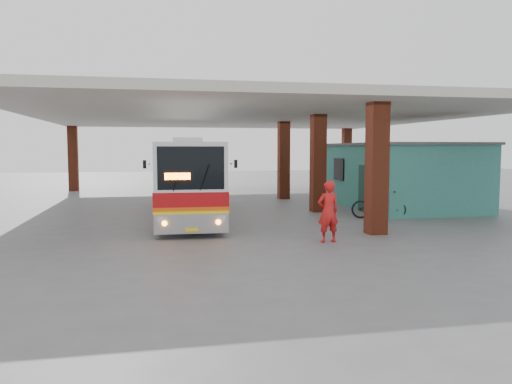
{
  "coord_description": "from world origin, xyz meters",
  "views": [
    {
      "loc": [
        -4.26,
        -18.34,
        2.83
      ],
      "look_at": [
        -0.46,
        0.0,
        1.2
      ],
      "focal_mm": 35.0,
      "sensor_mm": 36.0,
      "label": 1
    }
  ],
  "objects": [
    {
      "name": "canopy_roof",
      "position": [
        0.5,
        6.5,
        4.5
      ],
      "size": [
        21.0,
        23.0,
        0.3
      ],
      "primitive_type": "cube",
      "color": "beige",
      "rests_on": "brick_columns"
    },
    {
      "name": "coach_bus",
      "position": [
        -2.88,
        2.65,
        1.62
      ],
      "size": [
        2.8,
        11.27,
        3.26
      ],
      "rotation": [
        0.0,
        0.0,
        -0.04
      ],
      "color": "silver",
      "rests_on": "ground"
    },
    {
      "name": "shop_building",
      "position": [
        7.49,
        4.0,
        1.56
      ],
      "size": [
        5.2,
        8.2,
        3.11
      ],
      "color": "#327D6A",
      "rests_on": "ground"
    },
    {
      "name": "pedestrian",
      "position": [
        0.91,
        -4.14,
        0.94
      ],
      "size": [
        0.73,
        0.53,
        1.88
      ],
      "primitive_type": "imported",
      "rotation": [
        0.0,
        0.0,
        3.26
      ],
      "color": "red",
      "rests_on": "ground"
    },
    {
      "name": "brick_columns",
      "position": [
        1.43,
        5.0,
        2.17
      ],
      "size": [
        20.1,
        21.6,
        4.35
      ],
      "color": "maroon",
      "rests_on": "ground"
    },
    {
      "name": "red_chair",
      "position": [
        4.88,
        8.28,
        0.37
      ],
      "size": [
        0.49,
        0.49,
        0.8
      ],
      "rotation": [
        0.0,
        0.0,
        0.18
      ],
      "color": "#B21713",
      "rests_on": "ground"
    },
    {
      "name": "ground",
      "position": [
        0.0,
        0.0,
        0.0
      ],
      "size": [
        90.0,
        90.0,
        0.0
      ],
      "primitive_type": "plane",
      "color": "#515154",
      "rests_on": "ground"
    },
    {
      "name": "motorcycle",
      "position": [
        4.7,
        0.35,
        0.57
      ],
      "size": [
        2.31,
        1.38,
        1.15
      ],
      "primitive_type": "imported",
      "rotation": [
        0.0,
        0.0,
        1.27
      ],
      "color": "black",
      "rests_on": "ground"
    }
  ]
}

